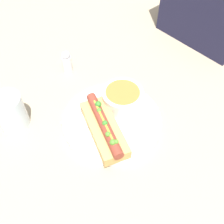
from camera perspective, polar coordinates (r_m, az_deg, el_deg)
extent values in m
plane|color=tan|center=(0.69, 0.00, -2.23)|extent=(4.00, 4.00, 0.00)
cylinder|color=white|center=(0.68, 0.00, -1.83)|extent=(0.25, 0.25, 0.02)
cube|color=tan|center=(0.64, -1.74, -3.71)|extent=(0.19, 0.12, 0.03)
cylinder|color=brown|center=(0.62, -1.78, -2.58)|extent=(0.19, 0.09, 0.02)
sphere|color=#387A28|center=(0.61, -1.55, -2.43)|extent=(0.01, 0.01, 0.01)
sphere|color=#518C2D|center=(0.58, 0.16, -6.61)|extent=(0.01, 0.01, 0.01)
sphere|color=#518C2D|center=(0.58, 0.93, -6.50)|extent=(0.01, 0.01, 0.01)
sphere|color=#387A28|center=(0.64, -3.02, 1.69)|extent=(0.02, 0.02, 0.02)
sphere|color=#518C2D|center=(0.63, -2.84, 0.39)|extent=(0.01, 0.01, 0.01)
sphere|color=#518C2D|center=(0.59, -0.87, -4.84)|extent=(0.01, 0.01, 0.01)
cylinder|color=gold|center=(0.61, -1.81, -1.94)|extent=(0.13, 0.05, 0.01)
cylinder|color=silver|center=(0.69, 2.29, 3.04)|extent=(0.11, 0.11, 0.05)
cylinder|color=#C67533|center=(0.67, 2.34, 4.13)|extent=(0.09, 0.09, 0.01)
cube|color=#B7B7BC|center=(0.69, -6.56, 0.39)|extent=(0.01, 0.13, 0.00)
ellipsoid|color=#B7B7BC|center=(0.72, -1.09, 4.09)|extent=(0.03, 0.04, 0.01)
cylinder|color=silver|center=(0.69, -21.26, 0.00)|extent=(0.07, 0.07, 0.10)
cylinder|color=silver|center=(0.81, -9.72, 10.17)|extent=(0.03, 0.03, 0.06)
sphere|color=silver|center=(0.79, -10.05, 12.05)|extent=(0.03, 0.03, 0.03)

